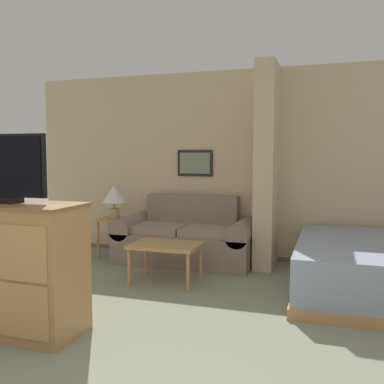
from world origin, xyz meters
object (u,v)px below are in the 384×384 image
object	(u,v)px
coffee_table	(166,248)
bed	(373,267)
couch	(186,239)
tv_dresser	(7,267)
table_lamp	(114,196)
tv	(4,169)

from	to	relation	value
coffee_table	bed	world-z (taller)	bed
couch	tv_dresser	bearing A→B (deg)	-104.13
table_lamp	bed	world-z (taller)	table_lamp
tv_dresser	tv	world-z (taller)	tv
tv	table_lamp	bearing A→B (deg)	98.87
couch	table_lamp	bearing A→B (deg)	-177.77
couch	tv	xyz separation A→B (m)	(-0.65, -2.60, 1.01)
couch	table_lamp	world-z (taller)	table_lamp
couch	tv	size ratio (longest dim) A/B	2.37
tv_dresser	tv	xyz separation A→B (m)	(0.00, 0.00, 0.80)
couch	bed	distance (m)	2.37
tv	bed	world-z (taller)	tv
couch	bed	size ratio (longest dim) A/B	0.90
tv	bed	size ratio (longest dim) A/B	0.38
coffee_table	tv	bearing A→B (deg)	-114.48
coffee_table	tv_dresser	bearing A→B (deg)	-114.46
couch	coffee_table	bearing A→B (deg)	-84.79
table_lamp	tv_dresser	xyz separation A→B (m)	(0.40, -2.56, -0.34)
couch	bed	bearing A→B (deg)	-15.63
couch	coffee_table	size ratio (longest dim) A/B	2.41
coffee_table	bed	distance (m)	2.22
table_lamp	bed	distance (m)	3.44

